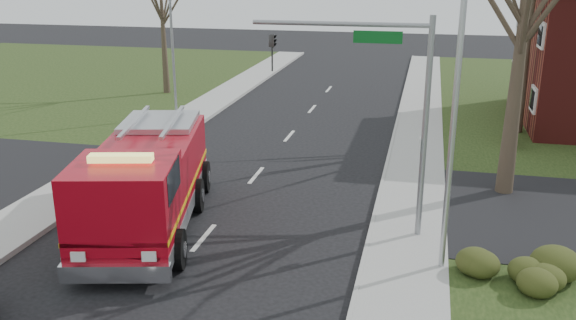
# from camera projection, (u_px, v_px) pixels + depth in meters

# --- Properties ---
(ground) EXTENTS (120.00, 120.00, 0.00)m
(ground) POSITION_uv_depth(u_px,v_px,m) (204.00, 238.00, 18.99)
(ground) COLOR black
(ground) RESTS_ON ground
(sidewalk_right) EXTENTS (2.40, 80.00, 0.15)m
(sidewalk_right) POSITION_uv_depth(u_px,v_px,m) (405.00, 256.00, 17.64)
(sidewalk_right) COLOR #969591
(sidewalk_right) RESTS_ON ground
(sidewalk_left) EXTENTS (2.40, 80.00, 0.15)m
(sidewalk_left) POSITION_uv_depth(u_px,v_px,m) (28.00, 218.00, 20.29)
(sidewalk_left) COLOR #969591
(sidewalk_left) RESTS_ON ground
(health_center_sign) EXTENTS (0.12, 2.00, 1.40)m
(health_center_sign) POSITION_uv_depth(u_px,v_px,m) (513.00, 129.00, 28.05)
(health_center_sign) COLOR #551714
(health_center_sign) RESTS_ON ground
(hedge_corner) EXTENTS (2.80, 2.00, 0.90)m
(hedge_corner) POSITION_uv_depth(u_px,v_px,m) (513.00, 267.00, 15.96)
(hedge_corner) COLOR #303914
(hedge_corner) RESTS_ON lawn_right
(bare_tree_far) EXTENTS (5.25, 5.25, 10.50)m
(bare_tree_far) POSITION_uv_depth(u_px,v_px,m) (532.00, 0.00, 28.53)
(bare_tree_far) COLOR #31261D
(bare_tree_far) RESTS_ON ground
(bare_tree_left) EXTENTS (4.50, 4.50, 9.00)m
(bare_tree_left) POSITION_uv_depth(u_px,v_px,m) (162.00, 7.00, 37.94)
(bare_tree_left) COLOR #31261D
(bare_tree_left) RESTS_ON ground
(traffic_signal_mast) EXTENTS (5.29, 0.18, 6.80)m
(traffic_signal_mast) POSITION_uv_depth(u_px,v_px,m) (383.00, 87.00, 17.81)
(traffic_signal_mast) COLOR gray
(traffic_signal_mast) RESTS_ON ground
(streetlight_pole) EXTENTS (1.48, 0.16, 8.40)m
(streetlight_pole) POSITION_uv_depth(u_px,v_px,m) (452.00, 111.00, 15.59)
(streetlight_pole) COLOR #B7BABF
(streetlight_pole) RESTS_ON ground
(utility_pole_far) EXTENTS (0.14, 0.14, 7.00)m
(utility_pole_far) POSITION_uv_depth(u_px,v_px,m) (173.00, 55.00, 32.33)
(utility_pole_far) COLOR gray
(utility_pole_far) RESTS_ON ground
(fire_engine) EXTENTS (4.73, 8.69, 3.33)m
(fire_engine) POSITION_uv_depth(u_px,v_px,m) (146.00, 185.00, 19.20)
(fire_engine) COLOR #A40715
(fire_engine) RESTS_ON ground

